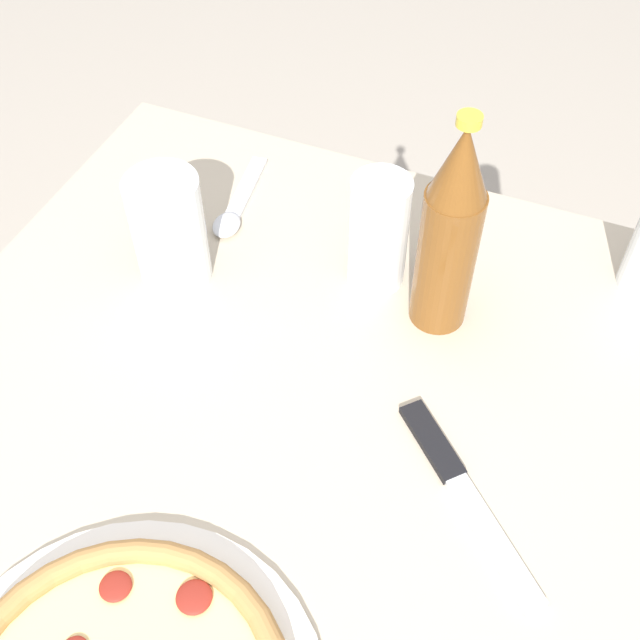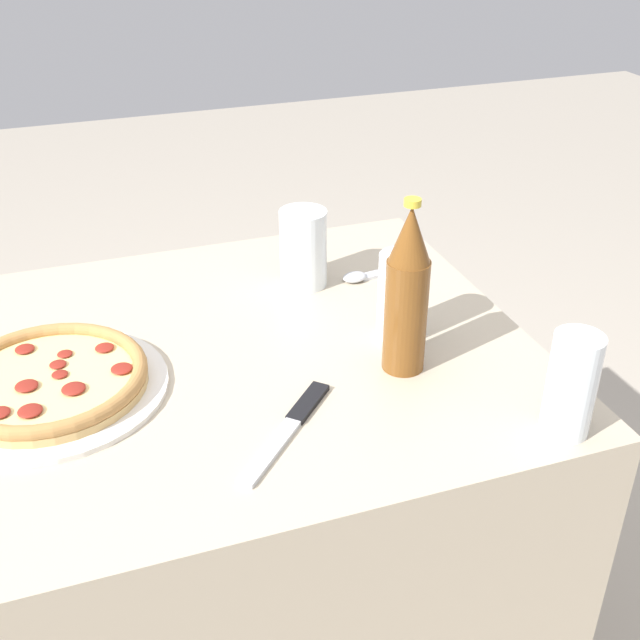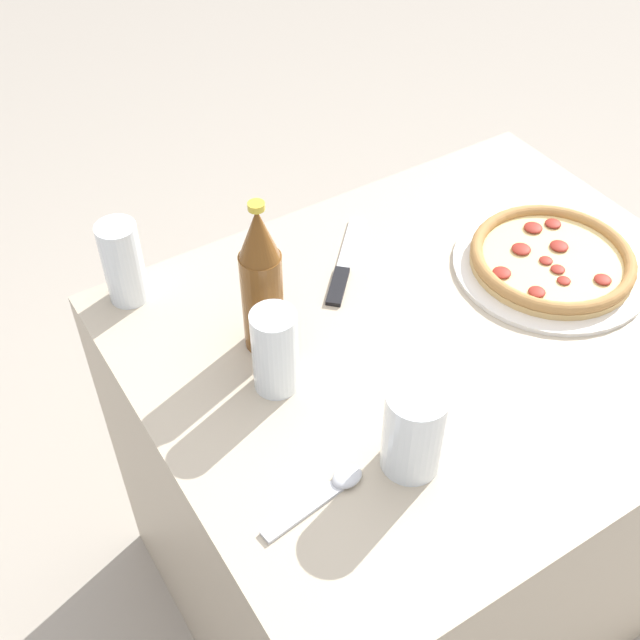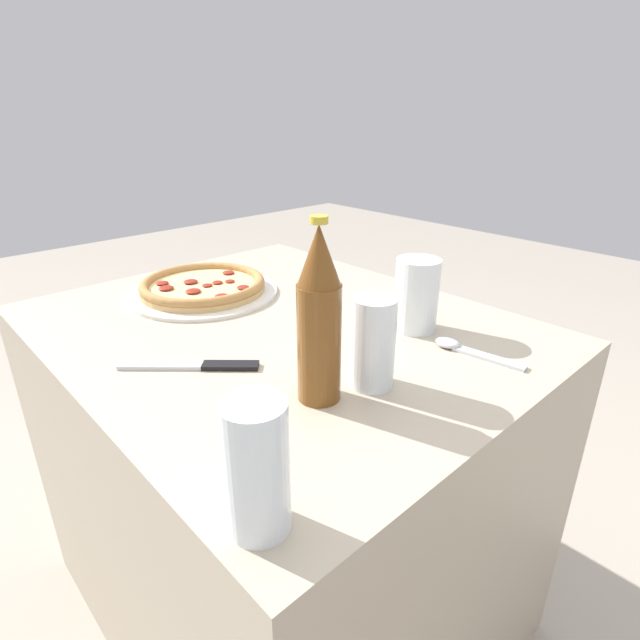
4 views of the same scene
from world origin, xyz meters
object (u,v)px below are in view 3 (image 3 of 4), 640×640
(pizza_veggie, at_px, (552,260))
(knife, at_px, (344,264))
(beer_bottle, at_px, (261,282))
(glass_cola, at_px, (414,433))
(glass_red_wine, at_px, (123,265))
(spoon, at_px, (330,490))
(glass_lemonade, at_px, (275,355))

(pizza_veggie, xyz_separation_m, knife, (0.30, -0.19, -0.01))
(pizza_veggie, height_order, beer_bottle, beer_bottle)
(pizza_veggie, height_order, glass_cola, glass_cola)
(glass_red_wine, bearing_deg, pizza_veggie, 153.63)
(pizza_veggie, distance_m, spoon, 0.59)
(pizza_veggie, xyz_separation_m, glass_lemonade, (0.53, -0.02, 0.05))
(glass_cola, xyz_separation_m, knife, (-0.15, -0.39, -0.06))
(pizza_veggie, distance_m, knife, 0.35)
(beer_bottle, bearing_deg, glass_lemonade, 71.57)
(glass_cola, distance_m, spoon, 0.13)
(pizza_veggie, height_order, glass_lemonade, glass_lemonade)
(knife, bearing_deg, pizza_veggie, 146.99)
(glass_lemonade, distance_m, beer_bottle, 0.11)
(beer_bottle, relative_size, knife, 1.46)
(glass_lemonade, relative_size, glass_cola, 1.02)
(glass_cola, distance_m, beer_bottle, 0.31)
(glass_lemonade, bearing_deg, spoon, 80.17)
(glass_lemonade, bearing_deg, pizza_veggie, 177.61)
(glass_cola, bearing_deg, beer_bottle, -79.47)
(pizza_veggie, xyz_separation_m, spoon, (0.56, 0.18, -0.01))
(glass_cola, relative_size, spoon, 0.85)
(glass_cola, bearing_deg, spoon, -7.92)
(beer_bottle, relative_size, spoon, 1.64)
(glass_red_wine, relative_size, knife, 0.80)
(spoon, bearing_deg, glass_cola, 172.08)
(glass_cola, relative_size, beer_bottle, 0.52)
(pizza_veggie, bearing_deg, glass_lemonade, -2.39)
(glass_red_wine, relative_size, glass_lemonade, 1.03)
(beer_bottle, xyz_separation_m, knife, (-0.20, -0.09, -0.12))
(glass_lemonade, bearing_deg, beer_bottle, -108.43)
(pizza_veggie, relative_size, spoon, 2.05)
(glass_lemonade, distance_m, spoon, 0.21)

